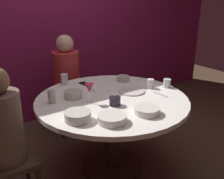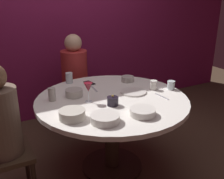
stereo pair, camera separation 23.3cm
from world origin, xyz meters
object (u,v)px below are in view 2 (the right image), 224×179
Objects in this scene: bowl_small_white at (143,112)px; cup_center_front at (154,85)px; bowl_salad_center at (105,118)px; bowl_sauce_side at (128,79)px; cup_near_candle at (171,85)px; seated_diner_back at (75,72)px; dinner_plate at (133,92)px; bowl_rice_portion at (74,93)px; seated_diner_left at (0,123)px; bowl_serving_large at (72,114)px; cell_phone at (89,83)px; candle_holder at (113,101)px; wine_glass at (88,88)px; cup_by_right_diner at (52,94)px; dining_table at (112,112)px; cup_by_left_diner at (69,78)px.

cup_center_front reaches higher than bowl_small_white.
bowl_sauce_side is (0.64, 0.73, -0.00)m from bowl_salad_center.
cup_near_candle is 0.17m from cup_center_front.
seated_diner_back is at bearing 115.30° from cup_center_front.
bowl_salad_center is (-0.51, -0.42, 0.02)m from dinner_plate.
dinner_plate is at bearing 165.55° from cup_near_candle.
bowl_rice_portion is (-0.54, 0.18, 0.03)m from dinner_plate.
bowl_serving_large is (0.49, -0.23, 0.06)m from seated_diner_left.
seated_diner_left is 5.79× the size of bowl_small_white.
bowl_sauce_side is at bearing 152.08° from cell_phone.
candle_holder is 0.37m from dinner_plate.
cup_by_right_diner is at bearing 146.27° from wine_glass.
cup_near_candle reaches higher than bowl_salad_center.
seated_diner_back is (0.00, 0.98, 0.14)m from dining_table.
dinner_plate is (0.47, 0.01, -0.12)m from wine_glass.
wine_glass is (-0.15, 0.16, 0.09)m from candle_holder.
wine_glass reaches higher than bowl_serving_large.
bowl_small_white is at bearing -84.47° from dining_table.
dining_table is 5.52× the size of dinner_plate.
bowl_small_white is at bearing 85.22° from cell_phone.
bowl_small_white is at bearing -23.35° from seated_diner_left.
cup_near_candle is (0.70, 0.08, 0.00)m from candle_holder.
bowl_small_white reaches higher than cell_phone.
bowl_sauce_side is (0.45, 0.49, -0.01)m from candle_holder.
bowl_small_white is (0.04, -1.41, 0.04)m from seated_diner_back.
bowl_serving_large is (-0.71, -0.25, 0.03)m from dinner_plate.
cup_near_candle is 1.06m from cup_by_left_diner.
bowl_sauce_side is 0.88m from cup_by_right_diner.
cup_by_left_diner is 0.89m from cup_center_front.
seated_diner_left is 0.80m from bowl_salad_center.
bowl_salad_center is at bearing 173.45° from bowl_small_white.
candle_holder reaches higher than bowl_salad_center.
wine_glass is 0.86m from cup_near_candle.
cup_by_left_diner is at bearing 52.99° from cup_by_right_diner.
bowl_salad_center is (-0.27, -1.38, 0.04)m from seated_diner_back.
candle_holder is (-0.07, -0.15, 0.19)m from dining_table.
cup_near_candle is 1.15m from cup_by_right_diner.
seated_diner_left is 1.20m from dinner_plate.
cup_center_front reaches higher than dinner_plate.
seated_diner_left is 8.78× the size of bowl_sauce_side.
cup_by_right_diner is at bearing 94.60° from bowl_serving_large.
bowl_small_white is (0.12, -0.28, -0.01)m from candle_holder.
cup_near_candle is at bearing 30.49° from seated_diner_back.
dining_table is at bearing 0.00° from seated_diner_back.
cup_by_right_diner is at bearing -178.75° from bowl_rice_portion.
seated_diner_back is 8.89× the size of bowl_sauce_side.
cup_center_front reaches higher than bowl_salad_center.
bowl_serving_large is (-0.47, -0.23, 0.18)m from dining_table.
cup_by_left_diner is at bearing 99.96° from candle_holder.
cup_center_front is (0.69, -0.01, -0.08)m from wine_glass.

